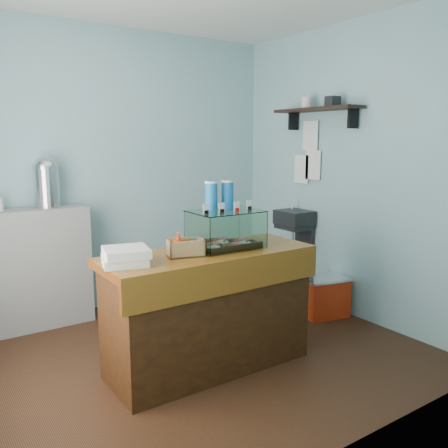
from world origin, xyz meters
TOP-DOWN VIEW (x-y plane):
  - ground at (0.00, 0.00)m, footprint 3.50×3.50m
  - room_shell at (0.03, 0.01)m, footprint 3.54×3.04m
  - counter at (0.00, -0.25)m, footprint 1.60×0.60m
  - back_shelf at (-0.90, 1.32)m, footprint 1.00×0.32m
  - display_case at (0.18, -0.19)m, footprint 0.52×0.39m
  - condiment_crate at (-0.21, -0.27)m, footprint 0.28×0.21m
  - pastry_boxes at (-0.65, -0.26)m, footprint 0.35×0.35m
  - coffee_urn at (-0.73, 1.34)m, footprint 0.25×0.25m
  - red_cooler at (1.51, 0.02)m, footprint 0.51×0.43m

SIDE VIEW (x-z plane):
  - ground at x=0.00m, z-range 0.00..0.00m
  - red_cooler at x=1.51m, z-range 0.00..0.39m
  - counter at x=0.00m, z-range 0.01..0.91m
  - back_shelf at x=-0.90m, z-range 0.00..1.10m
  - pastry_boxes at x=-0.65m, z-range 0.90..1.01m
  - condiment_crate at x=-0.21m, z-range 0.87..1.05m
  - display_case at x=0.18m, z-range 0.81..1.31m
  - coffee_urn at x=-0.73m, z-range 1.11..1.57m
  - room_shell at x=0.03m, z-range 0.30..3.12m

